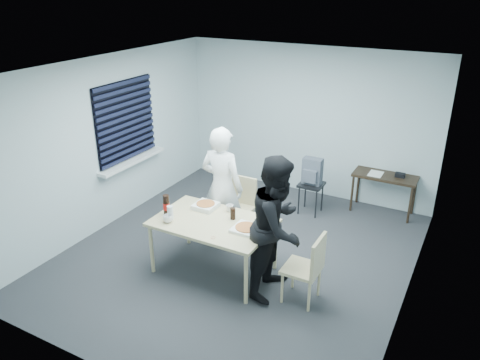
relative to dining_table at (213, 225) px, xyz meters
The scene contains 19 objects.
room 2.40m from the dining_table, 157.05° to the left, with size 5.00×5.00×5.00m.
dining_table is the anchor object (origin of this frame).
chair_far 1.08m from the dining_table, 99.10° to the left, with size 0.42×0.42×0.89m.
chair_right 1.33m from the dining_table, ahead, with size 0.42×0.42×0.89m.
person_white 0.77m from the dining_table, 111.40° to the left, with size 0.65×0.42×1.77m, color white.
person_black 0.91m from the dining_table, ahead, with size 0.86×0.47×1.77m, color black.
side_table 3.18m from the dining_table, 60.41° to the left, with size 1.01×0.45×0.67m.
stool 2.27m from the dining_table, 76.47° to the left, with size 0.38×0.38×0.52m.
backpack 2.25m from the dining_table, 76.39° to the left, with size 0.31×0.23×0.44m.
pizza_box_a 0.41m from the dining_table, 136.22° to the left, with size 0.29×0.29×0.07m.
pizza_box_b 0.49m from the dining_table, ahead, with size 0.33×0.33×0.05m.
mug_a 0.58m from the dining_table, 149.37° to the right, with size 0.12×0.12×0.10m, color white.
mug_b 0.36m from the dining_table, 81.96° to the left, with size 0.10×0.10×0.09m, color white.
cola_glass 0.29m from the dining_table, 42.84° to the left, with size 0.07×0.07×0.15m, color black.
soda_bottle 0.67m from the dining_table, 168.31° to the right, with size 0.09×0.09×0.28m.
plastic_cups 0.58m from the dining_table, 157.59° to the right, with size 0.08×0.08×0.19m, color silver.
rubber_band 0.42m from the dining_table, 58.62° to the right, with size 0.06×0.06×0.00m, color red.
papers 3.08m from the dining_table, 62.57° to the left, with size 0.21×0.29×0.00m, color white.
black_box 3.32m from the dining_table, 57.34° to the left, with size 0.15×0.11×0.06m, color black.
Camera 1 is at (2.70, -4.96, 3.59)m, focal length 35.00 mm.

